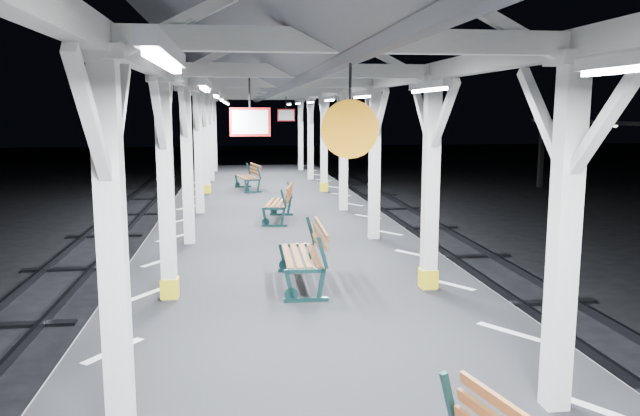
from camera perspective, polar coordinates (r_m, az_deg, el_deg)
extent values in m
cube|color=black|center=(8.03, -0.06, -15.41)|extent=(6.00, 50.00, 1.00)
cube|color=silver|center=(7.92, -18.36, -12.29)|extent=(1.00, 48.00, 0.01)
cube|color=silver|center=(8.49, 16.88, -10.76)|extent=(1.00, 48.00, 0.01)
cube|color=silver|center=(5.49, -18.40, -4.26)|extent=(0.22, 0.22, 3.20)
cube|color=silver|center=(5.37, -19.29, 13.25)|extent=(0.40, 0.40, 0.12)
cube|color=silver|center=(5.90, -17.96, 7.93)|extent=(0.10, 0.99, 0.99)
cube|color=silver|center=(4.82, -20.30, 7.68)|extent=(0.10, 0.99, 0.99)
cube|color=silver|center=(9.39, -13.89, 1.28)|extent=(0.22, 0.22, 3.20)
cube|color=silver|center=(9.32, -14.28, 11.44)|extent=(0.40, 0.40, 0.12)
cube|color=yellow|center=(9.68, -13.57, -7.09)|extent=(0.26, 0.26, 0.30)
cube|color=silver|center=(9.86, -13.79, 8.34)|extent=(0.10, 0.99, 0.99)
cube|color=silver|center=(8.76, -14.56, 8.27)|extent=(0.10, 0.99, 0.99)
cube|color=silver|center=(13.35, -12.04, 3.55)|extent=(0.22, 0.22, 3.20)
cube|color=silver|center=(13.30, -12.27, 10.68)|extent=(0.40, 0.40, 0.12)
cube|color=silver|center=(13.84, -12.02, 8.50)|extent=(0.10, 0.99, 0.99)
cube|color=silver|center=(12.74, -12.40, 8.47)|extent=(0.10, 0.99, 0.99)
cube|color=silver|center=(17.33, -11.03, 4.78)|extent=(0.22, 0.22, 3.20)
cube|color=silver|center=(17.29, -11.20, 10.27)|extent=(0.40, 0.40, 0.12)
cube|color=silver|center=(17.83, -11.04, 8.59)|extent=(0.10, 0.99, 0.99)
cube|color=silver|center=(16.73, -11.26, 8.57)|extent=(0.10, 0.99, 0.99)
cube|color=silver|center=(21.31, -10.40, 5.55)|extent=(0.22, 0.22, 3.20)
cube|color=silver|center=(21.28, -10.52, 10.01)|extent=(0.40, 0.40, 0.12)
cube|color=yellow|center=(21.44, -10.29, 1.76)|extent=(0.26, 0.26, 0.30)
cube|color=silver|center=(21.83, -10.41, 8.64)|extent=(0.10, 0.99, 0.99)
cube|color=silver|center=(20.73, -10.56, 8.63)|extent=(0.10, 0.99, 0.99)
cube|color=silver|center=(25.30, -9.96, 6.07)|extent=(0.22, 0.22, 3.20)
cube|color=silver|center=(25.28, -10.06, 9.83)|extent=(0.40, 0.40, 0.12)
cube|color=silver|center=(25.82, -9.98, 8.68)|extent=(0.10, 0.99, 0.99)
cube|color=silver|center=(24.72, -10.09, 8.67)|extent=(0.10, 0.99, 0.99)
cube|color=silver|center=(29.30, -9.65, 6.45)|extent=(0.22, 0.22, 3.20)
cube|color=silver|center=(29.27, -9.73, 9.70)|extent=(0.40, 0.40, 0.12)
cube|color=silver|center=(29.82, -9.67, 8.71)|extent=(0.10, 0.99, 0.99)
cube|color=silver|center=(28.72, -9.74, 8.70)|extent=(0.10, 0.99, 0.99)
cube|color=silver|center=(6.14, 21.38, -3.04)|extent=(0.22, 0.22, 3.20)
cube|color=silver|center=(6.04, 22.30, 12.56)|extent=(0.40, 0.40, 0.12)
cube|color=silver|center=(6.51, 19.62, 7.90)|extent=(0.10, 0.99, 0.99)
cube|color=silver|center=(5.55, 24.81, 7.51)|extent=(0.10, 0.99, 0.99)
cube|color=silver|center=(9.79, 10.08, 1.70)|extent=(0.22, 0.22, 3.20)
cube|color=silver|center=(9.72, 10.35, 11.45)|extent=(0.40, 0.40, 0.12)
cube|color=yellow|center=(10.06, 9.86, -6.35)|extent=(0.26, 0.26, 0.30)
cube|color=silver|center=(10.24, 9.32, 8.49)|extent=(0.10, 0.99, 0.99)
cube|color=silver|center=(9.19, 11.32, 8.40)|extent=(0.10, 0.99, 0.99)
cube|color=silver|center=(13.63, 5.01, 3.82)|extent=(0.22, 0.22, 3.20)
cube|color=silver|center=(13.58, 5.11, 10.81)|extent=(0.40, 0.40, 0.12)
cube|color=silver|center=(14.11, 4.58, 8.67)|extent=(0.10, 0.99, 0.99)
cube|color=silver|center=(13.04, 5.61, 8.64)|extent=(0.10, 0.99, 0.99)
cube|color=silver|center=(17.54, 2.17, 4.98)|extent=(0.22, 0.22, 3.20)
cube|color=silver|center=(17.51, 2.20, 10.41)|extent=(0.40, 0.40, 0.12)
cube|color=silver|center=(18.04, 1.90, 8.75)|extent=(0.10, 0.99, 0.99)
cube|color=silver|center=(16.96, 2.51, 8.73)|extent=(0.10, 0.99, 0.99)
cube|color=silver|center=(21.49, 0.37, 5.72)|extent=(0.22, 0.22, 3.20)
cube|color=silver|center=(21.46, 0.37, 10.15)|extent=(0.40, 0.40, 0.12)
cube|color=yellow|center=(21.62, 0.37, 1.96)|extent=(0.26, 0.26, 0.30)
cube|color=silver|center=(22.00, 0.17, 8.79)|extent=(0.10, 0.99, 0.99)
cube|color=silver|center=(20.91, 0.58, 8.78)|extent=(0.10, 0.99, 0.99)
cube|color=silver|center=(25.45, -0.88, 6.22)|extent=(0.22, 0.22, 3.20)
cube|color=silver|center=(25.43, -0.89, 9.96)|extent=(0.40, 0.40, 0.12)
cube|color=silver|center=(25.97, -1.03, 8.81)|extent=(0.10, 0.99, 0.99)
cube|color=silver|center=(24.88, -0.73, 8.81)|extent=(0.10, 0.99, 0.99)
cube|color=silver|center=(29.43, -1.79, 6.59)|extent=(0.22, 0.22, 3.20)
cube|color=silver|center=(29.40, -1.80, 9.82)|extent=(0.40, 0.40, 0.12)
cube|color=silver|center=(29.95, -1.91, 8.83)|extent=(0.10, 0.99, 0.99)
cube|color=silver|center=(28.85, -1.69, 8.82)|extent=(0.10, 0.99, 0.99)
cube|color=silver|center=(7.35, -16.15, 13.05)|extent=(0.18, 48.00, 0.24)
cube|color=silver|center=(7.85, 14.95, 12.81)|extent=(0.18, 48.00, 0.24)
cube|color=silver|center=(5.37, 2.81, 15.03)|extent=(4.20, 0.14, 0.20)
cube|color=silver|center=(9.32, -1.70, 12.45)|extent=(4.20, 0.14, 0.20)
cube|color=silver|center=(13.30, -3.50, 11.39)|extent=(4.20, 0.14, 0.20)
cube|color=silver|center=(17.29, -4.46, 10.81)|extent=(4.20, 0.14, 0.20)
cube|color=silver|center=(21.28, -5.06, 10.45)|extent=(4.20, 0.14, 0.20)
cube|color=silver|center=(25.28, -5.47, 10.20)|extent=(4.20, 0.14, 0.20)
cube|color=silver|center=(29.27, -5.76, 10.02)|extent=(4.20, 0.14, 0.20)
cube|color=#52555B|center=(7.34, -10.67, 17.49)|extent=(2.80, 49.00, 1.45)
cube|color=#52555B|center=(7.67, 10.06, 17.13)|extent=(2.80, 49.00, 1.45)
cube|color=silver|center=(3.28, -14.01, 13.74)|extent=(0.10, 1.35, 0.08)
cube|color=white|center=(3.28, -13.98, 12.87)|extent=(0.05, 1.25, 0.05)
cube|color=silver|center=(7.27, -10.48, 11.08)|extent=(0.10, 1.35, 0.08)
cube|color=white|center=(7.26, -10.47, 10.69)|extent=(0.05, 1.25, 0.05)
cube|color=silver|center=(11.26, -9.46, 10.30)|extent=(0.10, 1.35, 0.08)
cube|color=white|center=(11.26, -9.46, 10.05)|extent=(0.05, 1.25, 0.05)
cube|color=silver|center=(15.26, -8.98, 9.93)|extent=(0.10, 1.35, 0.08)
cube|color=white|center=(15.26, -8.98, 9.74)|extent=(0.05, 1.25, 0.05)
cube|color=silver|center=(19.26, -8.70, 9.71)|extent=(0.10, 1.35, 0.08)
cube|color=white|center=(19.26, -8.70, 9.56)|extent=(0.05, 1.25, 0.05)
cube|color=silver|center=(23.26, -8.52, 9.56)|extent=(0.10, 1.35, 0.08)
cube|color=white|center=(23.26, -8.51, 9.44)|extent=(0.05, 1.25, 0.05)
cube|color=silver|center=(27.26, -8.39, 9.46)|extent=(0.10, 1.35, 0.08)
cube|color=white|center=(27.25, -8.38, 9.36)|extent=(0.05, 1.25, 0.05)
cube|color=silver|center=(7.60, 9.89, 11.00)|extent=(0.10, 1.35, 0.08)
cube|color=white|center=(7.60, 9.88, 10.62)|extent=(0.05, 1.25, 0.05)
cube|color=silver|center=(11.48, 3.84, 10.37)|extent=(0.10, 1.35, 0.08)
cube|color=white|center=(11.48, 3.84, 10.12)|extent=(0.05, 1.25, 0.05)
cube|color=silver|center=(15.42, 0.87, 10.02)|extent=(0.10, 1.35, 0.08)
cube|color=white|center=(15.42, 0.87, 9.84)|extent=(0.05, 1.25, 0.05)
cube|color=silver|center=(19.38, -0.88, 9.80)|extent=(0.10, 1.35, 0.08)
cube|color=white|center=(19.38, -0.88, 9.65)|extent=(0.05, 1.25, 0.05)
cube|color=silver|center=(23.36, -2.04, 9.65)|extent=(0.10, 1.35, 0.08)
cube|color=white|center=(23.36, -2.04, 9.53)|extent=(0.05, 1.25, 0.05)
cube|color=silver|center=(27.35, -2.86, 9.54)|extent=(0.10, 1.35, 0.08)
cube|color=white|center=(27.35, -2.85, 9.44)|extent=(0.05, 1.25, 0.05)
cylinder|color=black|center=(5.34, 2.78, 11.50)|extent=(0.02, 0.02, 0.30)
cylinder|color=orange|center=(5.34, 2.75, 7.21)|extent=(0.50, 0.04, 0.50)
cylinder|color=black|center=(7.79, -6.46, 10.43)|extent=(0.02, 0.02, 0.36)
cube|color=red|center=(7.79, -6.41, 7.82)|extent=(0.50, 0.03, 0.35)
cube|color=white|center=(7.79, -6.41, 7.82)|extent=(0.44, 0.04, 0.29)
cylinder|color=black|center=(18.38, -3.12, 9.59)|extent=(0.02, 0.02, 0.36)
cube|color=red|center=(18.38, -3.12, 8.48)|extent=(0.50, 0.03, 0.35)
cube|color=white|center=(18.38, -3.12, 8.48)|extent=(0.44, 0.05, 0.29)
cube|color=black|center=(32.92, 19.56, 4.67)|extent=(0.20, 0.20, 3.30)
sphere|color=silver|center=(27.65, 25.39, 6.87)|extent=(0.20, 0.20, 0.20)
sphere|color=silver|center=(32.86, 19.70, 7.40)|extent=(0.20, 0.20, 0.20)
cube|color=#123030|center=(4.98, 11.72, -16.69)|extent=(0.17, 0.09, 0.44)
cube|color=#123030|center=(9.31, -1.28, -8.40)|extent=(0.66, 0.08, 0.07)
cube|color=#123030|center=(9.23, -2.80, -7.14)|extent=(0.17, 0.06, 0.51)
cube|color=#123030|center=(9.27, 0.09, -7.06)|extent=(0.15, 0.06, 0.51)
cube|color=#123030|center=(9.15, 0.23, -4.12)|extent=(0.18, 0.06, 0.48)
cube|color=#123030|center=(11.01, -2.10, -5.67)|extent=(0.66, 0.08, 0.07)
cube|color=#123030|center=(10.94, -3.39, -4.58)|extent=(0.17, 0.06, 0.51)
cube|color=#123030|center=(10.97, -0.96, -4.52)|extent=(0.15, 0.06, 0.51)
cube|color=#123030|center=(10.87, -0.85, -2.03)|extent=(0.18, 0.06, 0.48)
cube|color=brown|center=(10.03, -3.00, -4.40)|extent=(0.13, 1.68, 0.04)
cube|color=brown|center=(10.04, -2.18, -4.38)|extent=(0.13, 1.68, 0.04)
cube|color=brown|center=(10.05, -1.36, -4.37)|extent=(0.13, 1.68, 0.04)
cube|color=brown|center=(10.06, -0.54, -4.35)|extent=(0.13, 1.68, 0.04)
cube|color=brown|center=(10.03, -0.11, -3.47)|extent=(0.09, 1.68, 0.10)
cube|color=brown|center=(10.01, 0.02, -2.67)|extent=(0.09, 1.68, 0.10)
cube|color=brown|center=(9.98, 0.15, -1.86)|extent=(0.09, 1.68, 0.10)
cube|color=#123030|center=(15.19, -4.19, -1.62)|extent=(0.62, 0.17, 0.06)
cube|color=#123030|center=(15.18, -5.06, -0.84)|extent=(0.17, 0.08, 0.48)
cube|color=#123030|center=(15.13, -3.42, -0.85)|extent=(0.15, 0.08, 0.48)
cube|color=#123030|center=(15.06, -3.36, 0.86)|extent=(0.17, 0.08, 0.45)
cube|color=#123030|center=(16.82, -3.54, -0.58)|extent=(0.62, 0.17, 0.06)
cube|color=#123030|center=(16.81, -4.32, 0.12)|extent=(0.17, 0.08, 0.48)
cube|color=#123030|center=(16.76, -2.84, 0.11)|extent=(0.15, 0.08, 0.48)
cube|color=#123030|center=(16.70, -2.78, 1.66)|extent=(0.17, 0.08, 0.45)
cube|color=brown|center=(15.96, -4.60, 0.47)|extent=(0.37, 1.57, 0.04)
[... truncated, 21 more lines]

